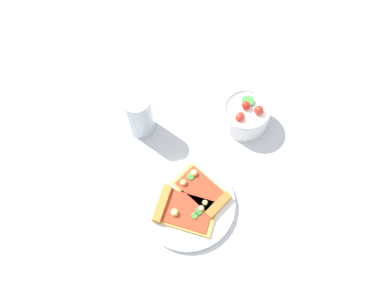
{
  "coord_description": "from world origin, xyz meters",
  "views": [
    {
      "loc": [
        -0.3,
        0.11,
        0.88
      ],
      "look_at": [
        0.1,
        -0.07,
        0.03
      ],
      "focal_mm": 35.97,
      "sensor_mm": 36.0,
      "label": 1
    }
  ],
  "objects_px": {
    "pizza_slice_far": "(181,210)",
    "plate": "(189,203)",
    "soda_glass": "(139,115)",
    "salad_bowl": "(246,115)",
    "pizza_slice_near": "(203,192)"
  },
  "relations": [
    {
      "from": "pizza_slice_far",
      "to": "plate",
      "type": "bearing_deg",
      "value": -68.46
    },
    {
      "from": "plate",
      "to": "soda_glass",
      "type": "xyz_separation_m",
      "value": [
        0.24,
        0.03,
        0.05
      ]
    },
    {
      "from": "soda_glass",
      "to": "salad_bowl",
      "type": "bearing_deg",
      "value": -111.05
    },
    {
      "from": "pizza_slice_near",
      "to": "salad_bowl",
      "type": "xyz_separation_m",
      "value": [
        0.14,
        -0.19,
        0.02
      ]
    },
    {
      "from": "pizza_slice_near",
      "to": "pizza_slice_far",
      "type": "distance_m",
      "value": 0.07
    },
    {
      "from": "salad_bowl",
      "to": "pizza_slice_far",
      "type": "bearing_deg",
      "value": 121.93
    },
    {
      "from": "pizza_slice_far",
      "to": "salad_bowl",
      "type": "distance_m",
      "value": 0.3
    },
    {
      "from": "pizza_slice_near",
      "to": "pizza_slice_far",
      "type": "xyz_separation_m",
      "value": [
        -0.02,
        0.07,
        0.0
      ]
    },
    {
      "from": "salad_bowl",
      "to": "soda_glass",
      "type": "relative_size",
      "value": 0.95
    },
    {
      "from": "plate",
      "to": "pizza_slice_far",
      "type": "bearing_deg",
      "value": 111.54
    },
    {
      "from": "plate",
      "to": "soda_glass",
      "type": "bearing_deg",
      "value": 5.88
    },
    {
      "from": "pizza_slice_near",
      "to": "pizza_slice_far",
      "type": "height_order",
      "value": "same"
    },
    {
      "from": "soda_glass",
      "to": "pizza_slice_far",
      "type": "bearing_deg",
      "value": -179.96
    },
    {
      "from": "plate",
      "to": "salad_bowl",
      "type": "relative_size",
      "value": 1.83
    },
    {
      "from": "plate",
      "to": "pizza_slice_near",
      "type": "distance_m",
      "value": 0.04
    }
  ]
}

